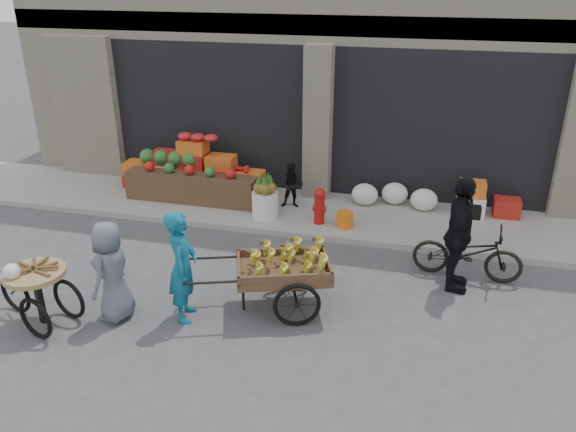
% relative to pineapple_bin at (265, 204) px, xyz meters
% --- Properties ---
extents(ground, '(80.00, 80.00, 0.00)m').
position_rel_pineapple_bin_xyz_m(ground, '(0.75, -3.60, -0.37)').
color(ground, '#424244').
rests_on(ground, ground).
extents(sidewalk, '(18.00, 2.20, 0.12)m').
position_rel_pineapple_bin_xyz_m(sidewalk, '(0.75, 0.50, -0.31)').
color(sidewalk, gray).
rests_on(sidewalk, ground).
extents(building, '(14.00, 6.45, 7.00)m').
position_rel_pineapple_bin_xyz_m(building, '(0.75, 4.43, 3.00)').
color(building, beige).
rests_on(building, ground).
extents(fruit_display, '(3.10, 1.12, 1.24)m').
position_rel_pineapple_bin_xyz_m(fruit_display, '(-1.73, 0.78, 0.30)').
color(fruit_display, '#AB1E17').
rests_on(fruit_display, sidewalk).
extents(pineapple_bin, '(0.52, 0.52, 0.50)m').
position_rel_pineapple_bin_xyz_m(pineapple_bin, '(0.00, 0.00, 0.00)').
color(pineapple_bin, silver).
rests_on(pineapple_bin, sidewalk).
extents(fire_hydrant, '(0.22, 0.22, 0.71)m').
position_rel_pineapple_bin_xyz_m(fire_hydrant, '(1.10, -0.05, 0.13)').
color(fire_hydrant, '#A5140F').
rests_on(fire_hydrant, sidewalk).
extents(orange_bucket, '(0.32, 0.32, 0.30)m').
position_rel_pineapple_bin_xyz_m(orange_bucket, '(1.60, -0.10, -0.10)').
color(orange_bucket, orange).
rests_on(orange_bucket, sidewalk).
extents(right_bay_goods, '(3.35, 0.60, 0.70)m').
position_rel_pineapple_bin_xyz_m(right_bay_goods, '(3.36, 1.10, 0.04)').
color(right_bay_goods, silver).
rests_on(right_bay_goods, sidewalk).
extents(seated_person, '(0.51, 0.43, 0.93)m').
position_rel_pineapple_bin_xyz_m(seated_person, '(0.40, 0.60, 0.21)').
color(seated_person, black).
rests_on(seated_person, sidewalk).
extents(banana_cart, '(2.45, 1.60, 0.96)m').
position_rel_pineapple_bin_xyz_m(banana_cart, '(1.09, -2.91, 0.33)').
color(banana_cart, brown).
rests_on(banana_cart, ground).
extents(vendor_woman, '(0.52, 0.68, 1.67)m').
position_rel_pineapple_bin_xyz_m(vendor_woman, '(-0.17, -3.47, 0.46)').
color(vendor_woman, '#105F7E').
rests_on(vendor_woman, ground).
extents(tricycle_cart, '(1.46, 1.03, 0.95)m').
position_rel_pineapple_bin_xyz_m(tricycle_cart, '(-2.09, -4.10, 0.20)').
color(tricycle_cart, '#9E7F51').
rests_on(tricycle_cart, ground).
extents(vendor_grey, '(0.52, 0.76, 1.50)m').
position_rel_pineapple_bin_xyz_m(vendor_grey, '(-1.13, -3.72, 0.38)').
color(vendor_grey, slate).
rests_on(vendor_grey, ground).
extents(bicycle, '(1.75, 0.71, 0.90)m').
position_rel_pineapple_bin_xyz_m(bicycle, '(3.78, -1.28, 0.08)').
color(bicycle, black).
rests_on(bicycle, ground).
extents(cyclist, '(0.53, 1.12, 1.86)m').
position_rel_pineapple_bin_xyz_m(cyclist, '(3.58, -1.68, 0.56)').
color(cyclist, black).
rests_on(cyclist, ground).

